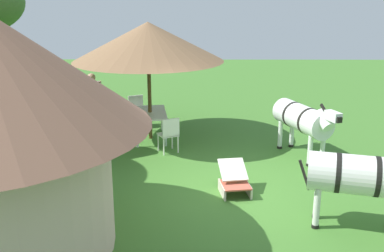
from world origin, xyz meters
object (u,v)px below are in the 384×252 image
at_px(guest_beside_umbrella, 93,97).
at_px(zebra_toward_hut, 361,176).
at_px(zebra_by_umbrella, 303,119).
at_px(patio_chair_east_end, 137,109).
at_px(shade_umbrella, 148,42).
at_px(striped_lounge_chair, 234,181).
at_px(zebra_nearest_camera, 68,118).
at_px(patio_dining_table, 150,115).
at_px(patio_chair_near_hut, 169,133).

height_order(guest_beside_umbrella, zebra_toward_hut, guest_beside_umbrella).
bearing_deg(zebra_by_umbrella, patio_chair_east_end, -51.98).
distance_m(shade_umbrella, guest_beside_umbrella, 2.35).
bearing_deg(striped_lounge_chair, guest_beside_umbrella, -56.46).
height_order(shade_umbrella, zebra_by_umbrella, shade_umbrella).
height_order(zebra_nearest_camera, zebra_by_umbrella, zebra_nearest_camera).
relative_size(patio_dining_table, guest_beside_umbrella, 0.95).
xyz_separation_m(patio_chair_near_hut, zebra_by_umbrella, (-0.23, -3.20, 0.41)).
bearing_deg(shade_umbrella, zebra_nearest_camera, 130.75).
height_order(shade_umbrella, patio_chair_near_hut, shade_umbrella).
distance_m(patio_dining_table, zebra_by_umbrella, 4.04).
xyz_separation_m(zebra_nearest_camera, zebra_by_umbrella, (0.15, -5.56, -0.06)).
height_order(patio_dining_table, patio_chair_near_hut, patio_chair_near_hut).
height_order(patio_chair_east_end, zebra_toward_hut, zebra_toward_hut).
bearing_deg(zebra_nearest_camera, patio_dining_table, -81.05).
distance_m(guest_beside_umbrella, zebra_toward_hut, 7.77).
bearing_deg(striped_lounge_chair, shade_umbrella, -68.81).
bearing_deg(patio_chair_east_end, patio_chair_near_hut, 91.69).
xyz_separation_m(shade_umbrella, guest_beside_umbrella, (0.53, 1.64, -1.60)).
bearing_deg(zebra_nearest_camera, striped_lounge_chair, -149.00).
xyz_separation_m(shade_umbrella, patio_chair_east_end, (1.18, 0.51, -2.09)).
relative_size(patio_dining_table, zebra_nearest_camera, 0.77).
relative_size(striped_lounge_chair, zebra_toward_hut, 0.40).
bearing_deg(patio_dining_table, guest_beside_umbrella, 71.98).
distance_m(shade_umbrella, striped_lounge_chair, 4.65).
bearing_deg(striped_lounge_chair, zebra_nearest_camera, -35.93).
bearing_deg(striped_lounge_chair, zebra_toward_hut, 136.12).
height_order(shade_umbrella, patio_chair_east_end, shade_umbrella).
relative_size(patio_dining_table, patio_chair_near_hut, 1.79).
distance_m(patio_dining_table, striped_lounge_chair, 4.03).
bearing_deg(zebra_toward_hut, patio_dining_table, -125.73).
relative_size(zebra_nearest_camera, zebra_by_umbrella, 0.92).
relative_size(patio_dining_table, patio_chair_east_end, 1.79).
xyz_separation_m(patio_chair_east_end, guest_beside_umbrella, (-0.65, 1.13, 0.49)).
bearing_deg(patio_dining_table, striped_lounge_chair, -150.08).
height_order(shade_umbrella, striped_lounge_chair, shade_umbrella).
xyz_separation_m(striped_lounge_chair, zebra_by_umbrella, (2.09, -1.79, 0.69)).
bearing_deg(striped_lounge_chair, zebra_by_umbrella, -139.29).
distance_m(patio_chair_east_end, striped_lounge_chair, 5.29).
xyz_separation_m(patio_chair_east_end, zebra_nearest_camera, (-2.72, 1.27, 0.48)).
height_order(zebra_by_umbrella, zebra_toward_hut, zebra_toward_hut).
height_order(striped_lounge_chair, zebra_toward_hut, zebra_toward_hut).
xyz_separation_m(shade_umbrella, zebra_nearest_camera, (-1.53, 1.78, -1.61)).
height_order(guest_beside_umbrella, zebra_nearest_camera, guest_beside_umbrella).
relative_size(patio_chair_near_hut, zebra_by_umbrella, 0.40).
distance_m(shade_umbrella, patio_dining_table, 1.95).
bearing_deg(zebra_toward_hut, striped_lounge_chair, -110.07).
relative_size(guest_beside_umbrella, zebra_toward_hut, 0.76).
height_order(patio_chair_near_hut, guest_beside_umbrella, guest_beside_umbrella).
xyz_separation_m(guest_beside_umbrella, zebra_toward_hut, (-5.38, -5.60, -0.06)).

